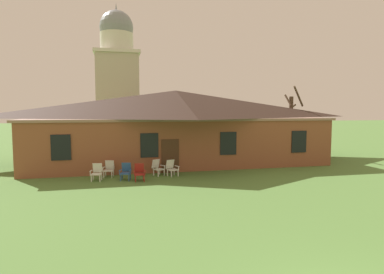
{
  "coord_description": "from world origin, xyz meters",
  "views": [
    {
      "loc": [
        -4.49,
        -4.43,
        3.94
      ],
      "look_at": [
        -1.32,
        9.24,
        2.76
      ],
      "focal_mm": 30.42,
      "sensor_mm": 36.0,
      "label": 1
    }
  ],
  "objects_px": {
    "lawn_chair_by_porch": "(97,172)",
    "lawn_chair_right_end": "(158,167)",
    "lawn_chair_middle": "(139,172)",
    "lawn_chair_far_side": "(172,168)",
    "lawn_chair_near_door": "(109,168)",
    "lawn_chair_left_end": "(126,171)"
  },
  "relations": [
    {
      "from": "lawn_chair_left_end",
      "to": "lawn_chair_right_end",
      "type": "relative_size",
      "value": 1.0
    },
    {
      "from": "lawn_chair_by_porch",
      "to": "lawn_chair_far_side",
      "type": "height_order",
      "value": "same"
    },
    {
      "from": "lawn_chair_by_porch",
      "to": "lawn_chair_left_end",
      "type": "height_order",
      "value": "same"
    },
    {
      "from": "lawn_chair_by_porch",
      "to": "lawn_chair_right_end",
      "type": "xyz_separation_m",
      "value": [
        3.47,
        0.68,
        0.0
      ]
    },
    {
      "from": "lawn_chair_middle",
      "to": "lawn_chair_far_side",
      "type": "bearing_deg",
      "value": 25.14
    },
    {
      "from": "lawn_chair_by_porch",
      "to": "lawn_chair_far_side",
      "type": "xyz_separation_m",
      "value": [
        4.27,
        0.34,
        0.0
      ]
    },
    {
      "from": "lawn_chair_near_door",
      "to": "lawn_chair_far_side",
      "type": "bearing_deg",
      "value": -9.13
    },
    {
      "from": "lawn_chair_left_end",
      "to": "lawn_chair_middle",
      "type": "distance_m",
      "value": 0.83
    },
    {
      "from": "lawn_chair_near_door",
      "to": "lawn_chair_middle",
      "type": "relative_size",
      "value": 1.0
    },
    {
      "from": "lawn_chair_middle",
      "to": "lawn_chair_left_end",
      "type": "bearing_deg",
      "value": 151.23
    },
    {
      "from": "lawn_chair_near_door",
      "to": "lawn_chair_left_end",
      "type": "distance_m",
      "value": 1.45
    },
    {
      "from": "lawn_chair_by_porch",
      "to": "lawn_chair_right_end",
      "type": "bearing_deg",
      "value": 11.13
    },
    {
      "from": "lawn_chair_by_porch",
      "to": "lawn_chair_right_end",
      "type": "height_order",
      "value": "same"
    },
    {
      "from": "lawn_chair_right_end",
      "to": "lawn_chair_near_door",
      "type": "bearing_deg",
      "value": 175.06
    },
    {
      "from": "lawn_chair_right_end",
      "to": "lawn_chair_middle",
      "type": "bearing_deg",
      "value": -132.8
    },
    {
      "from": "lawn_chair_near_door",
      "to": "lawn_chair_middle",
      "type": "xyz_separation_m",
      "value": [
        1.67,
        -1.51,
        0.0
      ]
    },
    {
      "from": "lawn_chair_left_end",
      "to": "lawn_chair_by_porch",
      "type": "bearing_deg",
      "value": 173.54
    },
    {
      "from": "lawn_chair_near_door",
      "to": "lawn_chair_far_side",
      "type": "distance_m",
      "value": 3.68
    },
    {
      "from": "lawn_chair_far_side",
      "to": "lawn_chair_middle",
      "type": "bearing_deg",
      "value": -154.86
    },
    {
      "from": "lawn_chair_near_door",
      "to": "lawn_chair_middle",
      "type": "bearing_deg",
      "value": -42.07
    },
    {
      "from": "lawn_chair_near_door",
      "to": "lawn_chair_far_side",
      "type": "relative_size",
      "value": 1.0
    },
    {
      "from": "lawn_chair_far_side",
      "to": "lawn_chair_by_porch",
      "type": "bearing_deg",
      "value": -175.4
    }
  ]
}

